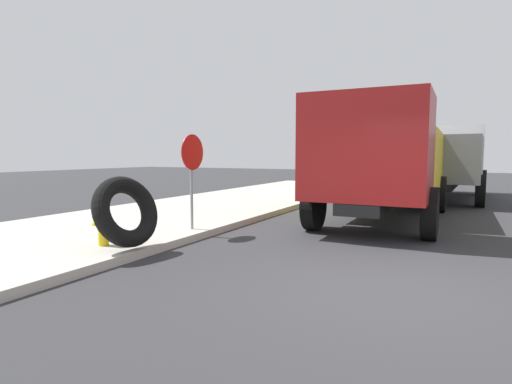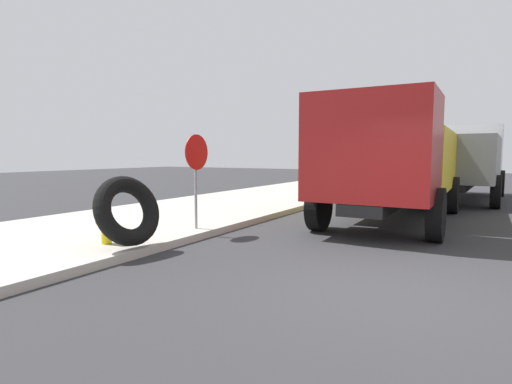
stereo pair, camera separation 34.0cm
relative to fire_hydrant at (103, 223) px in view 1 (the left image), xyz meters
The scene contains 7 objects.
ground_plane 4.88m from the fire_hydrant, 86.64° to the right, with size 80.00×80.00×0.00m, color #2D2D30.
sidewalk_curb 1.75m from the fire_hydrant, 80.26° to the left, with size 36.00×5.00×0.15m, color #ADA89E.
fire_hydrant is the anchor object (origin of this frame).
loose_tire 0.58m from the fire_hydrant, 87.38° to the right, with size 1.26×1.26×0.29m, color black.
stop_sign 2.31m from the fire_hydrant, 12.78° to the right, with size 0.76×0.08×2.04m.
dump_truck_yellow 7.18m from the fire_hydrant, 32.20° to the right, with size 7.02×2.85×3.00m.
dump_truck_gray 13.92m from the fire_hydrant, 21.09° to the right, with size 7.10×3.04×3.00m.
Camera 1 is at (-5.38, -0.82, 1.76)m, focal length 28.59 mm.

